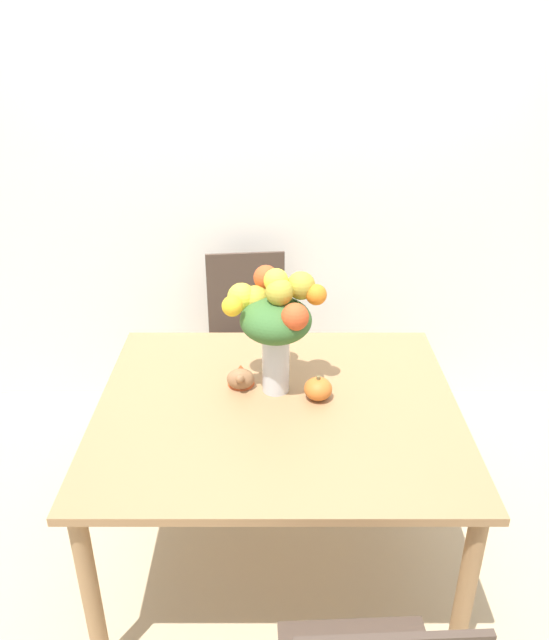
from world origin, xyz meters
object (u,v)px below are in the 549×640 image
object	(u,v)px
pumpkin	(317,389)
dining_chair_near_window	(247,344)
flower_vase	(274,318)
turkey_figurine	(239,376)

from	to	relation	value
pumpkin	dining_chair_near_window	distance (m)	0.97
flower_vase	pumpkin	xyz separation A→B (m)	(0.16, -0.07, -0.26)
flower_vase	turkey_figurine	size ratio (longest dim) A/B	3.45
turkey_figurine	dining_chair_near_window	bearing A→B (deg)	90.43
turkey_figurine	pumpkin	bearing A→B (deg)	-16.49
flower_vase	turkey_figurine	distance (m)	0.29
turkey_figurine	dining_chair_near_window	distance (m)	0.84
pumpkin	turkey_figurine	size ratio (longest dim) A/B	0.75
dining_chair_near_window	turkey_figurine	bearing A→B (deg)	-95.67
pumpkin	turkey_figurine	xyz separation A→B (m)	(-0.29, 0.09, 0.00)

